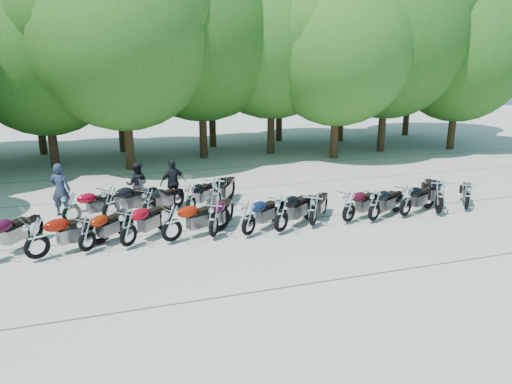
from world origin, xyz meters
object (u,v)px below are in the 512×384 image
object	(u,v)px
motorcycle_4	(171,222)
motorcycle_5	(214,218)
motorcycle_3	(128,227)
motorcycle_17	(191,198)
motorcycle_10	(375,204)
rider_2	(173,183)
motorcycle_9	(349,206)
motorcycle_6	(249,217)
motorcycle_18	(216,193)
motorcycle_16	(148,202)
motorcycle_7	(281,213)
motorcycle_2	(86,233)
motorcycle_12	(440,196)
motorcycle_8	(313,209)
rider_0	(60,190)
motorcycle_1	(36,238)
rider_1	(137,185)
motorcycle_13	(468,195)
motorcycle_14	(71,207)
motorcycle_11	(406,200)

from	to	relation	value
motorcycle_4	motorcycle_5	world-z (taller)	motorcycle_4
motorcycle_3	motorcycle_17	size ratio (longest dim) A/B	1.05
motorcycle_10	rider_2	distance (m)	7.28
motorcycle_3	motorcycle_9	bearing A→B (deg)	-136.69
motorcycle_6	motorcycle_9	world-z (taller)	motorcycle_6
motorcycle_9	motorcycle_6	bearing A→B (deg)	68.13
motorcycle_17	motorcycle_18	bearing A→B (deg)	-137.35
motorcycle_16	motorcycle_6	bearing A→B (deg)	-176.12
rider_2	motorcycle_17	bearing A→B (deg)	93.21
motorcycle_7	motorcycle_17	size ratio (longest dim) A/B	1.10
motorcycle_18	motorcycle_2	bearing A→B (deg)	61.32
motorcycle_12	motorcycle_5	bearing A→B (deg)	25.24
motorcycle_7	motorcycle_8	bearing A→B (deg)	-114.73
rider_0	motorcycle_16	bearing A→B (deg)	174.66
motorcycle_2	motorcycle_1	bearing A→B (deg)	50.43
motorcycle_6	motorcycle_17	world-z (taller)	motorcycle_6
motorcycle_12	motorcycle_6	bearing A→B (deg)	26.70
motorcycle_1	rider_1	world-z (taller)	rider_1
motorcycle_13	motorcycle_14	size ratio (longest dim) A/B	0.93
rider_0	rider_2	distance (m)	3.89
motorcycle_4	motorcycle_7	world-z (taller)	motorcycle_7
motorcycle_4	motorcycle_13	world-z (taller)	motorcycle_4
motorcycle_5	motorcycle_11	size ratio (longest dim) A/B	1.03
motorcycle_16	rider_0	world-z (taller)	rider_0
motorcycle_10	motorcycle_14	distance (m)	10.00
motorcycle_5	rider_2	distance (m)	3.87
motorcycle_8	motorcycle_11	xyz separation A→B (m)	(3.43, -0.07, 0.02)
motorcycle_1	motorcycle_14	world-z (taller)	motorcycle_1
motorcycle_8	motorcycle_2	bearing A→B (deg)	38.24
motorcycle_3	motorcycle_7	distance (m)	4.59
motorcycle_2	motorcycle_11	bearing A→B (deg)	-137.34
motorcycle_12	motorcycle_13	distance (m)	1.29
motorcycle_1	motorcycle_14	bearing A→B (deg)	-40.61
motorcycle_8	motorcycle_18	world-z (taller)	motorcycle_18
motorcycle_9	motorcycle_13	bearing A→B (deg)	-115.35
motorcycle_10	motorcycle_18	world-z (taller)	motorcycle_18
rider_0	rider_2	world-z (taller)	rider_0
motorcycle_6	motorcycle_18	bearing A→B (deg)	-29.41
motorcycle_13	motorcycle_18	size ratio (longest dim) A/B	0.82
motorcycle_13	motorcycle_18	distance (m)	9.02
motorcycle_5	motorcycle_16	xyz separation A→B (m)	(-1.72, 2.47, -0.06)
motorcycle_2	motorcycle_5	bearing A→B (deg)	-136.81
motorcycle_6	motorcycle_18	size ratio (longest dim) A/B	0.90
motorcycle_8	rider_1	distance (m)	6.62
motorcycle_5	rider_0	distance (m)	5.94
motorcycle_4	motorcycle_16	size ratio (longest dim) A/B	1.12
motorcycle_14	rider_2	xyz separation A→B (m)	(3.50, 1.19, 0.25)
motorcycle_2	motorcycle_8	size ratio (longest dim) A/B	0.99
motorcycle_4	rider_2	size ratio (longest dim) A/B	1.35
motorcycle_6	motorcycle_8	distance (m)	2.26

